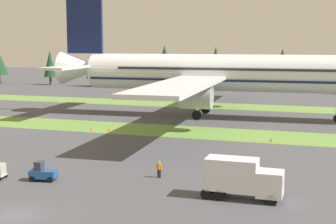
% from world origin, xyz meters
% --- Properties ---
extents(ground_plane, '(400.00, 400.00, 0.00)m').
position_xyz_m(ground_plane, '(0.00, 0.00, 0.00)').
color(ground_plane, '#47474C').
extents(grass_strip_near, '(320.00, 10.22, 0.01)m').
position_xyz_m(grass_strip_near, '(0.00, 40.40, 0.00)').
color(grass_strip_near, olive).
rests_on(grass_strip_near, ground).
extents(grass_strip_far, '(320.00, 10.22, 0.01)m').
position_xyz_m(grass_strip_far, '(0.00, 72.85, 0.00)').
color(grass_strip_far, olive).
rests_on(grass_strip_far, ground).
extents(airliner, '(60.31, 74.34, 22.71)m').
position_xyz_m(airliner, '(3.04, 56.54, 8.14)').
color(airliner, white).
rests_on(airliner, ground).
extents(baggage_tug, '(2.80, 1.76, 1.97)m').
position_xyz_m(baggage_tug, '(-3.43, 9.51, 0.81)').
color(baggage_tug, '#1E4C8E').
rests_on(baggage_tug, ground).
extents(catering_truck, '(6.97, 2.34, 3.58)m').
position_xyz_m(catering_truck, '(16.33, 9.88, 1.95)').
color(catering_truck, silver).
rests_on(catering_truck, ground).
extents(ground_crew_marshaller, '(0.56, 0.36, 1.74)m').
position_xyz_m(ground_crew_marshaller, '(7.14, 14.27, 0.95)').
color(ground_crew_marshaller, black).
rests_on(ground_crew_marshaller, ground).
extents(taxiway_marker_0, '(0.44, 0.44, 0.60)m').
position_xyz_m(taxiway_marker_0, '(-11.71, 36.70, 0.30)').
color(taxiway_marker_0, orange).
rests_on(taxiway_marker_0, ground).
extents(taxiway_marker_1, '(0.44, 0.44, 0.58)m').
position_xyz_m(taxiway_marker_1, '(-8.98, 37.22, 0.29)').
color(taxiway_marker_1, orange).
rests_on(taxiway_marker_1, ground).
extents(taxiway_marker_2, '(0.44, 0.44, 0.65)m').
position_xyz_m(taxiway_marker_2, '(15.75, 36.54, 0.33)').
color(taxiway_marker_2, orange).
rests_on(taxiway_marker_2, ground).
extents(distant_tree_line, '(166.76, 10.04, 12.57)m').
position_xyz_m(distant_tree_line, '(-1.38, 109.80, 7.13)').
color(distant_tree_line, '#4C3823').
rests_on(distant_tree_line, ground).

